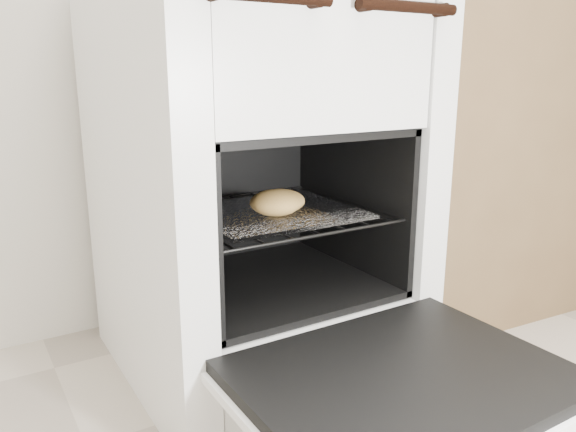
{
  "coord_description": "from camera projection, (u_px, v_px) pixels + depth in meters",
  "views": [
    {
      "loc": [
        -0.49,
        0.05,
        0.69
      ],
      "look_at": [
        0.1,
        1.02,
        0.4
      ],
      "focal_mm": 35.0,
      "sensor_mm": 36.0,
      "label": 1
    }
  ],
  "objects": [
    {
      "name": "oven_door",
      "position": [
        403.0,
        382.0,
        0.92
      ],
      "size": [
        0.54,
        0.42,
        0.04
      ],
      "color": "black",
      "rests_on": "stove"
    },
    {
      "name": "foil_sheet",
      "position": [
        274.0,
        212.0,
        1.22
      ],
      "size": [
        0.34,
        0.3,
        0.01
      ],
      "primitive_type": "cube",
      "color": "white",
      "rests_on": "oven_rack"
    },
    {
      "name": "baked_rolls",
      "position": [
        277.0,
        202.0,
        1.19
      ],
      "size": [
        0.17,
        0.16,
        0.05
      ],
      "color": "#B68948",
      "rests_on": "foil_sheet"
    },
    {
      "name": "oven_rack",
      "position": [
        269.0,
        213.0,
        1.24
      ],
      "size": [
        0.44,
        0.42,
        0.01
      ],
      "color": "black",
      "rests_on": "stove"
    },
    {
      "name": "stove",
      "position": [
        254.0,
        181.0,
        1.28
      ],
      "size": [
        0.6,
        0.67,
        0.93
      ],
      "color": "silver",
      "rests_on": "ground"
    },
    {
      "name": "counter",
      "position": [
        477.0,
        152.0,
        1.76
      ],
      "size": [
        0.94,
        0.66,
        0.9
      ],
      "primitive_type": "cube",
      "rotation": [
        0.0,
        0.0,
        -0.07
      ],
      "color": "brown",
      "rests_on": "ground"
    }
  ]
}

